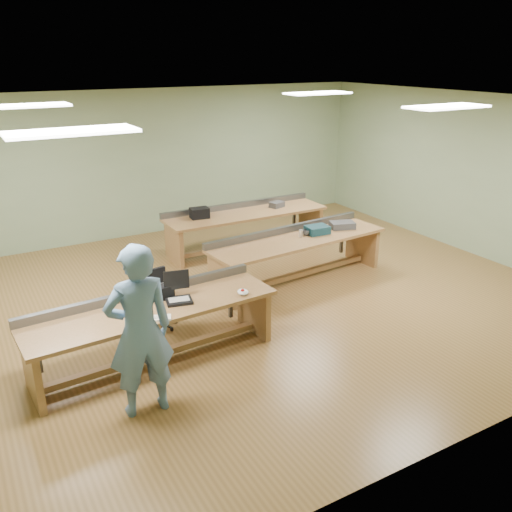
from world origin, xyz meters
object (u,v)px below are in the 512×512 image
laptop_base (179,301)px  parts_bin_teal (317,230)px  person (140,331)px  mug (306,233)px  workbench_mid (297,248)px  camera_bag (163,292)px  workbench_front (153,320)px  drinks_can (301,234)px  parts_bin_grey (342,225)px  workbench_back (246,221)px  task_chair (160,306)px

laptop_base → parts_bin_teal: 3.39m
person → mug: bearing=-145.4°
person → parts_bin_teal: bearing=-147.0°
workbench_mid → camera_bag: size_ratio=13.01×
workbench_front → parts_bin_teal: (3.44, 1.33, 0.25)m
camera_bag → drinks_can: size_ratio=2.02×
workbench_front → laptop_base: workbench_front is taller
workbench_front → laptop_base: (0.34, -0.04, 0.21)m
parts_bin_grey → drinks_can: (-0.91, -0.04, 0.01)m
workbench_mid → mug: bearing=5.0°
workbench_mid → laptop_base: bearing=-158.0°
workbench_back → camera_bag: 4.07m
workbench_mid → drinks_can: size_ratio=26.22×
person → mug: (3.66, 2.26, -0.16)m
mug → workbench_front: bearing=-157.5°
workbench_mid → camera_bag: (-2.80, -1.14, 0.27)m
person → camera_bag: 1.27m
workbench_back → workbench_front: bearing=-133.7°
laptop_base → mug: size_ratio=2.50×
mug → drinks_can: size_ratio=1.02×
parts_bin_teal → task_chair: bearing=-171.1°
mug → drinks_can: bearing=-167.5°
workbench_back → task_chair: size_ratio=3.93×
laptop_base → parts_bin_grey: (3.66, 1.39, 0.04)m
parts_bin_teal → parts_bin_grey: parts_bin_teal is taller
person → parts_bin_teal: person is taller
workbench_back → mug: 1.80m
camera_bag → mug: bearing=15.0°
parts_bin_teal → drinks_can: (-0.35, -0.02, -0.00)m
person → task_chair: person is taller
parts_bin_grey → mug: 0.78m
workbench_mid → parts_bin_teal: (0.42, 0.03, 0.25)m
workbench_back → laptop_base: size_ratio=10.20×
task_chair → parts_bin_grey: parts_bin_grey is taller
parts_bin_grey → laptop_base: bearing=-159.1°
workbench_mid → workbench_back: 1.80m
camera_bag → mug: 3.23m
workbench_back → drinks_can: drinks_can is taller
workbench_back → task_chair: workbench_back is taller
camera_bag → workbench_front: bearing=-149.4°
workbench_back → laptop_base: workbench_back is taller
laptop_base → camera_bag: (-0.13, 0.20, 0.07)m
camera_bag → drinks_can: (2.88, 1.15, -0.02)m
person → laptop_base: size_ratio=6.07×
workbench_back → mug: bearing=-82.8°
workbench_front → task_chair: 0.97m
workbench_mid → parts_bin_grey: (0.98, 0.05, 0.24)m
parts_bin_teal → mug: size_ratio=3.01×
laptop_base → mug: bearing=38.4°
parts_bin_grey → person: bearing=-152.9°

